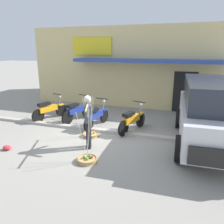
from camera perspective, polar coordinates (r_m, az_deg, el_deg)
ground_plane at (r=7.82m, az=-4.67°, el=-6.85°), size 90.00×90.00×0.00m
sidewalk_curb at (r=8.40m, az=-2.81°, el=-4.79°), size 20.00×0.24×0.10m
fruit_vendor at (r=6.81m, az=-6.23°, el=-1.62°), size 0.71×1.76×1.70m
fruit_basket_left_side at (r=7.99m, az=-5.58°, el=-5.75°), size 0.58×0.58×1.45m
fruit_basket_right_side at (r=6.30m, az=-6.48°, el=-12.05°), size 0.58×0.58×1.45m
motorcycle_nearest_shop at (r=10.12m, az=-15.99°, el=0.61°), size 0.75×1.74×1.09m
motorcycle_second_in_row at (r=9.64m, az=-9.09°, el=0.29°), size 0.68×1.77×1.09m
motorcycle_third_in_row at (r=8.82m, az=-4.09°, el=-1.04°), size 0.54×1.81×1.09m
motorcycle_end_of_row at (r=8.33m, az=5.25°, el=-2.10°), size 0.73×1.75×1.09m
parked_truck at (r=7.69m, az=24.66°, el=0.21°), size 2.31×4.88×2.10m
storefront_building at (r=13.86m, az=10.68°, el=11.88°), size 13.00×6.00×4.20m
plastic_litter_bag at (r=7.67m, az=-25.64°, el=-8.38°), size 0.28×0.22×0.14m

